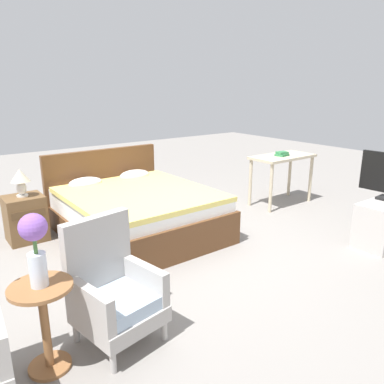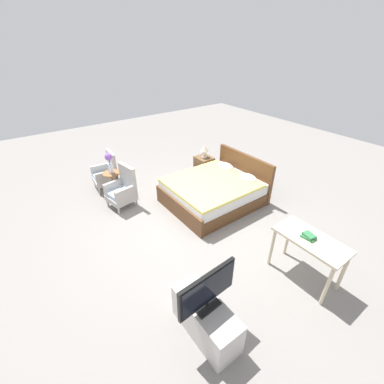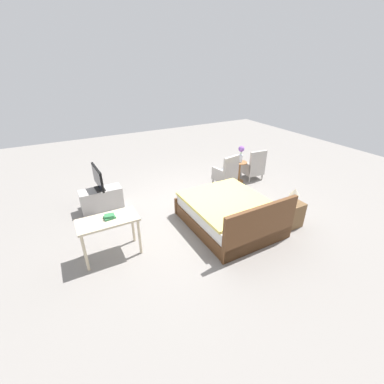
{
  "view_description": "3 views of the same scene",
  "coord_description": "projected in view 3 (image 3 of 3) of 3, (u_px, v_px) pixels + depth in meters",
  "views": [
    {
      "loc": [
        -2.34,
        -3.06,
        1.83
      ],
      "look_at": [
        0.11,
        0.21,
        0.65
      ],
      "focal_mm": 35.0,
      "sensor_mm": 36.0,
      "label": 1
    },
    {
      "loc": [
        3.5,
        -2.39,
        3.28
      ],
      "look_at": [
        0.05,
        0.09,
        0.71
      ],
      "focal_mm": 24.0,
      "sensor_mm": 36.0,
      "label": 2
    },
    {
      "loc": [
        2.71,
        4.66,
        3.23
      ],
      "look_at": [
        0.36,
        0.34,
        0.7
      ],
      "focal_mm": 24.0,
      "sensor_mm": 36.0,
      "label": 3
    }
  ],
  "objects": [
    {
      "name": "ground_plane",
      "position": [
        198.0,
        209.0,
        6.27
      ],
      "size": [
        16.0,
        16.0,
        0.0
      ],
      "primitive_type": "plane",
      "color": "gray"
    },
    {
      "name": "bed",
      "position": [
        230.0,
        214.0,
        5.5
      ],
      "size": [
        1.68,
        2.0,
        0.96
      ],
      "color": "brown",
      "rests_on": "ground_plane"
    },
    {
      "name": "armchair_by_window_left",
      "position": [
        253.0,
        167.0,
        7.72
      ],
      "size": [
        0.58,
        0.58,
        0.92
      ],
      "color": "#ADA8A3",
      "rests_on": "ground_plane"
    },
    {
      "name": "armchair_by_window_right",
      "position": [
        226.0,
        173.0,
        7.29
      ],
      "size": [
        0.63,
        0.63,
        0.92
      ],
      "color": "#ADA8A3",
      "rests_on": "ground_plane"
    },
    {
      "name": "side_table",
      "position": [
        240.0,
        169.0,
        7.52
      ],
      "size": [
        0.4,
        0.4,
        0.62
      ],
      "color": "#936038",
      "rests_on": "ground_plane"
    },
    {
      "name": "flower_vase",
      "position": [
        241.0,
        152.0,
        7.28
      ],
      "size": [
        0.17,
        0.17,
        0.48
      ],
      "color": "silver",
      "rests_on": "side_table"
    },
    {
      "name": "nightstand",
      "position": [
        291.0,
        214.0,
        5.53
      ],
      "size": [
        0.44,
        0.41,
        0.56
      ],
      "color": "brown",
      "rests_on": "ground_plane"
    },
    {
      "name": "table_lamp",
      "position": [
        295.0,
        194.0,
        5.31
      ],
      "size": [
        0.22,
        0.22,
        0.33
      ],
      "color": "silver",
      "rests_on": "nightstand"
    },
    {
      "name": "tv_stand",
      "position": [
        102.0,
        199.0,
        6.16
      ],
      "size": [
        0.96,
        0.4,
        0.52
      ],
      "color": "#B7B2AD",
      "rests_on": "ground_plane"
    },
    {
      "name": "tv_flatscreen",
      "position": [
        98.0,
        178.0,
        5.91
      ],
      "size": [
        0.22,
        0.81,
        0.55
      ],
      "color": "black",
      "rests_on": "tv_stand"
    },
    {
      "name": "vanity_desk",
      "position": [
        108.0,
        225.0,
        4.5
      ],
      "size": [
        1.04,
        0.52,
        0.78
      ],
      "color": "beige",
      "rests_on": "ground_plane"
    },
    {
      "name": "book_stack",
      "position": [
        109.0,
        217.0,
        4.47
      ],
      "size": [
        0.2,
        0.17,
        0.07
      ],
      "color": "#337A47",
      "rests_on": "vanity_desk"
    }
  ]
}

